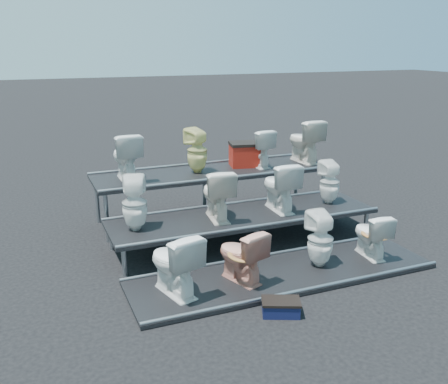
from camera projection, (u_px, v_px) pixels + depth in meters
name	position (u px, v px, depth m)	size (l,w,h in m)	color
ground	(243.00, 242.00, 7.90)	(80.00, 80.00, 0.00)	black
tier_front	(283.00, 274.00, 6.74)	(4.20, 1.20, 0.06)	black
tier_mid	(243.00, 228.00, 7.84)	(4.20, 1.20, 0.46)	black
tier_back	(214.00, 194.00, 8.93)	(4.20, 1.20, 0.86)	black
toilet_0	(174.00, 263.00, 6.06)	(0.45, 0.79, 0.81)	white
toilet_1	(241.00, 255.00, 6.40)	(0.40, 0.70, 0.71)	tan
toilet_2	(320.00, 239.00, 6.83)	(0.35, 0.36, 0.78)	white
toilet_3	(371.00, 235.00, 7.16)	(0.37, 0.65, 0.66)	white
toilet_4	(135.00, 203.00, 7.04)	(0.36, 0.36, 0.79)	white
toilet_5	(217.00, 194.00, 7.50)	(0.44, 0.77, 0.78)	silver
toilet_6	(280.00, 186.00, 7.88)	(0.44, 0.78, 0.79)	white
toilet_7	(330.00, 182.00, 8.23)	(0.32, 0.33, 0.72)	white
toilet_8	(126.00, 156.00, 8.14)	(0.44, 0.76, 0.78)	white
toilet_9	(197.00, 151.00, 8.59)	(0.35, 0.36, 0.78)	#DFD988
toilet_10	(258.00, 148.00, 9.02)	(0.38, 0.67, 0.69)	white
toilet_11	(304.00, 141.00, 9.36)	(0.45, 0.80, 0.81)	silver
red_crate	(245.00, 155.00, 9.10)	(0.54, 0.43, 0.39)	#9E1B11
step_stool	(281.00, 308.00, 5.78)	(0.43, 0.26, 0.15)	#0F1336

